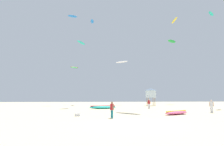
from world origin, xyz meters
TOP-DOWN VIEW (x-y plane):
  - ground_plane at (0.00, 0.00)m, footprint 120.00×120.00m
  - person_foreground at (-1.26, 4.00)m, footprint 0.38×0.52m
  - person_midground at (12.66, 9.40)m, footprint 0.49×0.39m
  - person_left at (6.56, 18.77)m, footprint 0.50×0.38m
  - kite_grounded_near at (-1.87, 18.68)m, footprint 4.89×1.96m
  - kite_grounded_mid at (6.84, 7.30)m, footprint 3.99×2.97m
  - lifeguard_tower at (9.84, 29.16)m, footprint 2.30×2.30m
  - cooler_box at (-4.99, 6.34)m, footprint 0.56×0.36m
  - kite_aloft_0 at (-9.39, 36.25)m, footprint 2.30×1.90m
  - kite_aloft_1 at (20.36, 19.95)m, footprint 2.42×2.52m
  - kite_aloft_2 at (19.92, 39.82)m, footprint 3.74×3.04m
  - kite_aloft_3 at (3.61, 35.19)m, footprint 3.69×3.24m
  - kite_aloft_4 at (10.69, 15.74)m, footprint 0.99×2.68m
  - kite_aloft_6 at (-6.36, 23.05)m, footprint 1.99×3.26m
  - kite_aloft_7 at (-10.14, 35.69)m, footprint 2.73×1.50m
  - kite_aloft_8 at (-4.72, 37.74)m, footprint 1.00×3.09m

SIDE VIEW (x-z plane):
  - ground_plane at x=0.00m, z-range 0.00..0.00m
  - cooler_box at x=-4.99m, z-range 0.00..0.32m
  - kite_grounded_mid at x=6.84m, z-range -0.02..0.48m
  - kite_grounded_near at x=-1.87m, z-range -0.02..0.57m
  - person_foreground at x=-1.26m, z-range 0.14..1.82m
  - person_left at x=6.56m, z-range 0.14..1.83m
  - person_midground at x=12.66m, z-range 0.15..1.88m
  - lifeguard_tower at x=9.84m, z-range 0.98..5.13m
  - kite_aloft_0 at x=-9.39m, z-range 9.81..10.37m
  - kite_aloft_3 at x=3.61m, z-range 11.38..11.86m
  - kite_aloft_6 at x=-6.36m, z-range 13.08..13.56m
  - kite_aloft_4 at x=10.69m, z-range 15.29..15.94m
  - kite_aloft_1 at x=20.36m, z-range 18.87..19.35m
  - kite_aloft_2 at x=19.92m, z-range 18.80..19.60m
  - kite_aloft_8 at x=-4.72m, z-range 23.85..24.32m
  - kite_aloft_7 at x=-10.14m, z-range 24.30..24.88m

